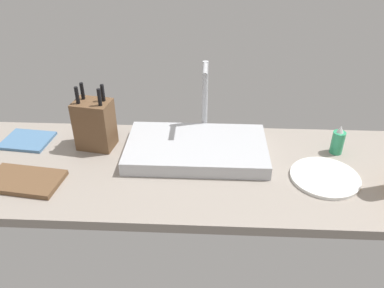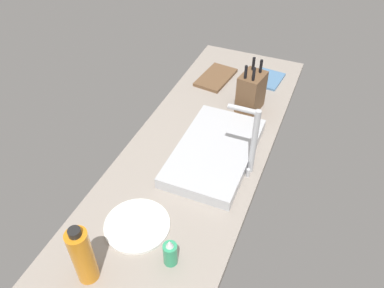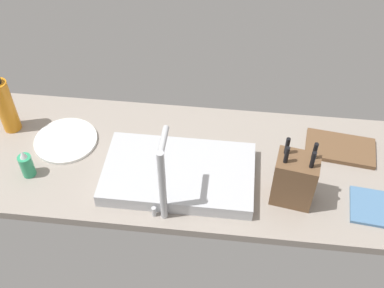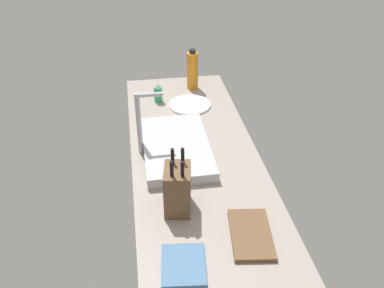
{
  "view_description": "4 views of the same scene",
  "coord_description": "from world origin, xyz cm",
  "px_view_note": "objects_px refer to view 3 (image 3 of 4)",
  "views": [
    {
      "loc": [
        9.05,
        -116.32,
        86.23
      ],
      "look_at": [
        3.31,
        2.21,
        12.13
      ],
      "focal_mm": 36.14,
      "sensor_mm": 36.0,
      "label": 1
    },
    {
      "loc": [
        120.53,
        45.94,
        119.6
      ],
      "look_at": [
        7.06,
        -1.16,
        9.11
      ],
      "focal_mm": 35.76,
      "sensor_mm": 36.0,
      "label": 2
    },
    {
      "loc": [
        -12.44,
        118.09,
        137.45
      ],
      "look_at": [
        0.91,
        -0.06,
        12.91
      ],
      "focal_mm": 44.9,
      "sensor_mm": 36.0,
      "label": 3
    },
    {
      "loc": [
        -161.58,
        26.51,
        118.83
      ],
      "look_at": [
        0.51,
        1.6,
        10.26
      ],
      "focal_mm": 39.19,
      "sensor_mm": 36.0,
      "label": 4
    }
  ],
  "objects_px": {
    "water_bottle": "(5,106)",
    "sink_basin": "(179,174)",
    "dinner_plate": "(66,140)",
    "dish_towel": "(378,208)",
    "cutting_board": "(340,148)",
    "soap_bottle": "(27,165)",
    "faucet": "(162,179)",
    "knife_block": "(295,179)"
  },
  "relations": [
    {
      "from": "water_bottle",
      "to": "dish_towel",
      "type": "relative_size",
      "value": 1.34
    },
    {
      "from": "faucet",
      "to": "dish_towel",
      "type": "bearing_deg",
      "value": -172.33
    },
    {
      "from": "dinner_plate",
      "to": "water_bottle",
      "type": "bearing_deg",
      "value": -12.56
    },
    {
      "from": "soap_bottle",
      "to": "water_bottle",
      "type": "xyz_separation_m",
      "value": [
        0.15,
        -0.23,
        0.07
      ]
    },
    {
      "from": "sink_basin",
      "to": "water_bottle",
      "type": "height_order",
      "value": "water_bottle"
    },
    {
      "from": "water_bottle",
      "to": "dinner_plate",
      "type": "height_order",
      "value": "water_bottle"
    },
    {
      "from": "sink_basin",
      "to": "knife_block",
      "type": "height_order",
      "value": "knife_block"
    },
    {
      "from": "faucet",
      "to": "dish_towel",
      "type": "distance_m",
      "value": 0.75
    },
    {
      "from": "faucet",
      "to": "cutting_board",
      "type": "distance_m",
      "value": 0.74
    },
    {
      "from": "sink_basin",
      "to": "soap_bottle",
      "type": "distance_m",
      "value": 0.54
    },
    {
      "from": "sink_basin",
      "to": "dish_towel",
      "type": "distance_m",
      "value": 0.7
    },
    {
      "from": "knife_block",
      "to": "faucet",
      "type": "bearing_deg",
      "value": 24.59
    },
    {
      "from": "soap_bottle",
      "to": "water_bottle",
      "type": "height_order",
      "value": "water_bottle"
    },
    {
      "from": "soap_bottle",
      "to": "water_bottle",
      "type": "relative_size",
      "value": 0.47
    },
    {
      "from": "soap_bottle",
      "to": "sink_basin",
      "type": "bearing_deg",
      "value": -175.76
    },
    {
      "from": "sink_basin",
      "to": "water_bottle",
      "type": "bearing_deg",
      "value": -15.02
    },
    {
      "from": "faucet",
      "to": "water_bottle",
      "type": "distance_m",
      "value": 0.75
    },
    {
      "from": "soap_bottle",
      "to": "dinner_plate",
      "type": "relative_size",
      "value": 0.49
    },
    {
      "from": "water_bottle",
      "to": "dinner_plate",
      "type": "distance_m",
      "value": 0.26
    },
    {
      "from": "knife_block",
      "to": "dinner_plate",
      "type": "height_order",
      "value": "knife_block"
    },
    {
      "from": "dinner_plate",
      "to": "dish_towel",
      "type": "distance_m",
      "value": 1.17
    },
    {
      "from": "dinner_plate",
      "to": "dish_towel",
      "type": "xyz_separation_m",
      "value": [
        -1.15,
        0.19,
        0.0
      ]
    },
    {
      "from": "water_bottle",
      "to": "sink_basin",
      "type": "bearing_deg",
      "value": 164.98
    },
    {
      "from": "water_bottle",
      "to": "dish_towel",
      "type": "distance_m",
      "value": 1.41
    },
    {
      "from": "sink_basin",
      "to": "dinner_plate",
      "type": "bearing_deg",
      "value": -16.25
    },
    {
      "from": "sink_basin",
      "to": "cutting_board",
      "type": "bearing_deg",
      "value": -160.62
    },
    {
      "from": "cutting_board",
      "to": "dinner_plate",
      "type": "relative_size",
      "value": 1.06
    },
    {
      "from": "faucet",
      "to": "dinner_plate",
      "type": "height_order",
      "value": "faucet"
    },
    {
      "from": "knife_block",
      "to": "cutting_board",
      "type": "height_order",
      "value": "knife_block"
    },
    {
      "from": "dinner_plate",
      "to": "soap_bottle",
      "type": "bearing_deg",
      "value": 64.51
    },
    {
      "from": "cutting_board",
      "to": "water_bottle",
      "type": "relative_size",
      "value": 1.03
    },
    {
      "from": "faucet",
      "to": "dinner_plate",
      "type": "xyz_separation_m",
      "value": [
        0.43,
        -0.29,
        -0.17
      ]
    },
    {
      "from": "knife_block",
      "to": "dinner_plate",
      "type": "relative_size",
      "value": 1.08
    },
    {
      "from": "soap_bottle",
      "to": "water_bottle",
      "type": "bearing_deg",
      "value": -56.52
    },
    {
      "from": "sink_basin",
      "to": "knife_block",
      "type": "distance_m",
      "value": 0.41
    },
    {
      "from": "cutting_board",
      "to": "dish_towel",
      "type": "distance_m",
      "value": 0.29
    },
    {
      "from": "dinner_plate",
      "to": "sink_basin",
      "type": "bearing_deg",
      "value": 163.75
    },
    {
      "from": "cutting_board",
      "to": "soap_bottle",
      "type": "xyz_separation_m",
      "value": [
        1.13,
        0.25,
        0.04
      ]
    },
    {
      "from": "sink_basin",
      "to": "dinner_plate",
      "type": "height_order",
      "value": "sink_basin"
    },
    {
      "from": "faucet",
      "to": "knife_block",
      "type": "distance_m",
      "value": 0.45
    },
    {
      "from": "sink_basin",
      "to": "dish_towel",
      "type": "xyz_separation_m",
      "value": [
        -0.69,
        0.06,
        -0.02
      ]
    },
    {
      "from": "sink_basin",
      "to": "dinner_plate",
      "type": "xyz_separation_m",
      "value": [
        0.46,
        -0.13,
        -0.02
      ]
    }
  ]
}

